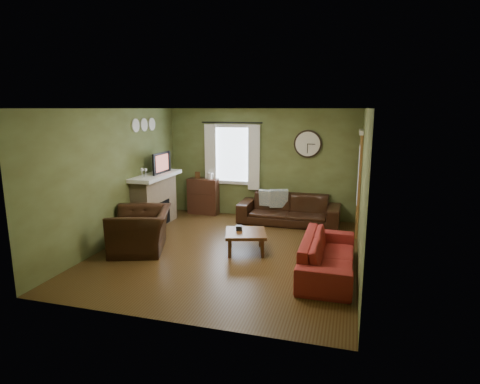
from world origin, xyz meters
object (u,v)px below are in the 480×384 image
(coffee_table, at_px, (246,242))
(bookshelf, at_px, (203,196))
(sofa_red, at_px, (328,255))
(sofa_brown, at_px, (289,209))
(armchair, at_px, (141,230))

(coffee_table, bearing_deg, bookshelf, 126.34)
(bookshelf, height_order, sofa_red, bookshelf)
(sofa_brown, distance_m, armchair, 3.45)
(coffee_table, bearing_deg, sofa_red, -20.43)
(sofa_brown, distance_m, coffee_table, 2.13)
(sofa_red, bearing_deg, bookshelf, 48.02)
(armchair, bearing_deg, sofa_brown, 117.19)
(bookshelf, xyz_separation_m, sofa_brown, (2.20, -0.29, -0.11))
(bookshelf, bearing_deg, sofa_red, -41.98)
(armchair, bearing_deg, bookshelf, 157.08)
(bookshelf, xyz_separation_m, sofa_red, (3.26, -2.93, -0.15))
(coffee_table, bearing_deg, armchair, -166.92)
(sofa_brown, distance_m, sofa_red, 2.85)
(sofa_red, xyz_separation_m, coffee_table, (-1.52, 0.57, -0.11))
(bookshelf, bearing_deg, sofa_brown, -7.41)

